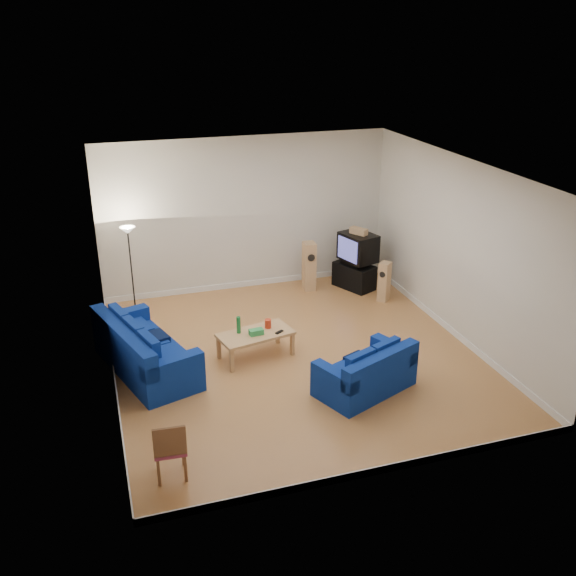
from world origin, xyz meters
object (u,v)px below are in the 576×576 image
object	(u,v)px
sofa_three_seat	(143,354)
coffee_table	(255,336)
tv_stand	(354,276)
television	(358,247)
sofa_loveseat	(367,375)

from	to	relation	value
sofa_three_seat	coffee_table	bearing A→B (deg)	69.78
tv_stand	television	size ratio (longest dim) A/B	0.98
television	tv_stand	bearing A→B (deg)	-152.34
tv_stand	sofa_loveseat	bearing A→B (deg)	-45.49
television	sofa_loveseat	bearing A→B (deg)	-37.95
sofa_three_seat	sofa_loveseat	world-z (taller)	sofa_three_seat
coffee_table	tv_stand	distance (m)	3.62
sofa_loveseat	television	world-z (taller)	television
sofa_three_seat	television	distance (m)	5.21
sofa_loveseat	coffee_table	xyz separation A→B (m)	(-1.35, 1.57, 0.11)
sofa_three_seat	sofa_loveseat	bearing A→B (deg)	45.08
sofa_three_seat	coffee_table	size ratio (longest dim) A/B	1.81
coffee_table	sofa_three_seat	bearing A→B (deg)	177.41
sofa_three_seat	coffee_table	distance (m)	1.87
sofa_loveseat	tv_stand	size ratio (longest dim) A/B	1.99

